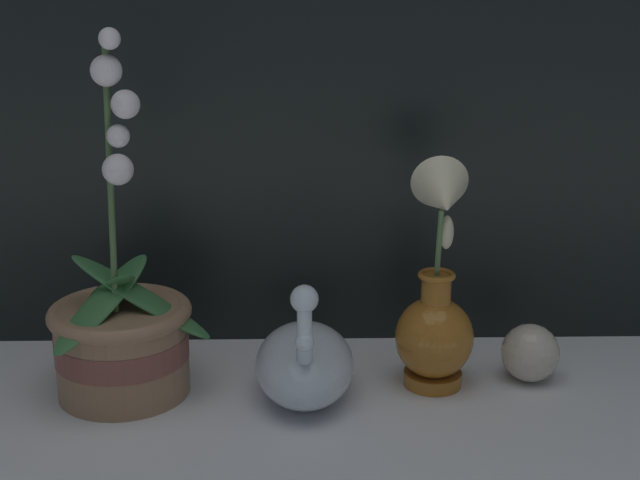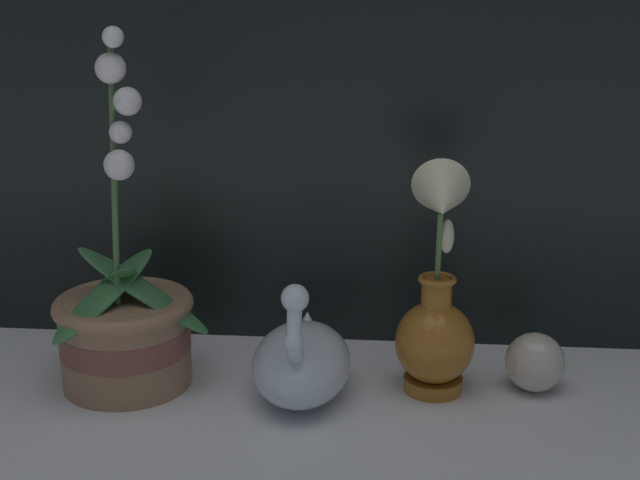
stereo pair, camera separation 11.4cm
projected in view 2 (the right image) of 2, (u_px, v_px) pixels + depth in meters
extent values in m
plane|color=white|center=(308.00, 438.00, 1.06)|extent=(2.80, 2.80, 0.00)
cylinder|color=#9E7556|center=(126.00, 341.00, 1.18)|extent=(0.17, 0.17, 0.12)
cylinder|color=brown|center=(125.00, 337.00, 1.18)|extent=(0.17, 0.17, 0.03)
torus|color=#9E7556|center=(123.00, 305.00, 1.17)|extent=(0.18, 0.18, 0.02)
cylinder|color=#4C6B3D|center=(114.00, 174.00, 1.11)|extent=(0.01, 0.05, 0.33)
ellipsoid|color=#38703D|center=(143.00, 290.00, 1.15)|extent=(0.19, 0.08, 0.11)
ellipsoid|color=#38703D|center=(117.00, 281.00, 1.18)|extent=(0.11, 0.15, 0.09)
ellipsoid|color=#38703D|center=(104.00, 295.00, 1.14)|extent=(0.13, 0.17, 0.09)
sphere|color=white|center=(113.00, 37.00, 1.06)|extent=(0.03, 0.03, 0.03)
sphere|color=white|center=(111.00, 68.00, 1.08)|extent=(0.04, 0.04, 0.04)
sphere|color=white|center=(128.00, 101.00, 1.07)|extent=(0.03, 0.03, 0.03)
sphere|color=white|center=(121.00, 132.00, 1.09)|extent=(0.03, 0.03, 0.03)
sphere|color=white|center=(119.00, 165.00, 1.08)|extent=(0.04, 0.04, 0.04)
ellipsoid|color=silver|center=(302.00, 363.00, 1.15)|extent=(0.13, 0.19, 0.09)
cone|color=silver|center=(307.00, 332.00, 1.21)|extent=(0.06, 0.08, 0.07)
cylinder|color=silver|center=(295.00, 352.00, 1.07)|extent=(0.02, 0.05, 0.06)
sphere|color=silver|center=(293.00, 341.00, 1.05)|extent=(0.02, 0.02, 0.02)
cylinder|color=silver|center=(294.00, 320.00, 1.05)|extent=(0.02, 0.04, 0.05)
sphere|color=silver|center=(295.00, 298.00, 1.05)|extent=(0.03, 0.03, 0.03)
cylinder|color=#B26B23|center=(433.00, 383.00, 1.17)|extent=(0.08, 0.08, 0.02)
ellipsoid|color=#B26B23|center=(435.00, 342.00, 1.16)|extent=(0.10, 0.10, 0.11)
cylinder|color=#B26B23|center=(437.00, 293.00, 1.14)|extent=(0.04, 0.04, 0.04)
torus|color=#B26B23|center=(437.00, 279.00, 1.13)|extent=(0.05, 0.05, 0.01)
cylinder|color=#567A47|center=(439.00, 247.00, 1.11)|extent=(0.01, 0.02, 0.09)
cone|color=beige|center=(442.00, 199.00, 1.07)|extent=(0.07, 0.09, 0.09)
ellipsoid|color=beige|center=(447.00, 236.00, 1.11)|extent=(0.02, 0.02, 0.04)
sphere|color=beige|center=(535.00, 362.00, 1.17)|extent=(0.08, 0.08, 0.08)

